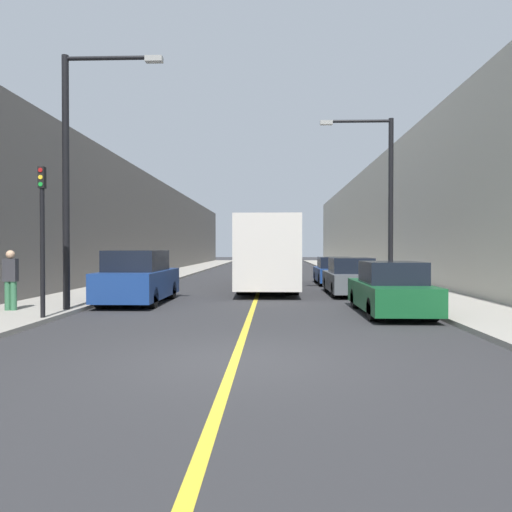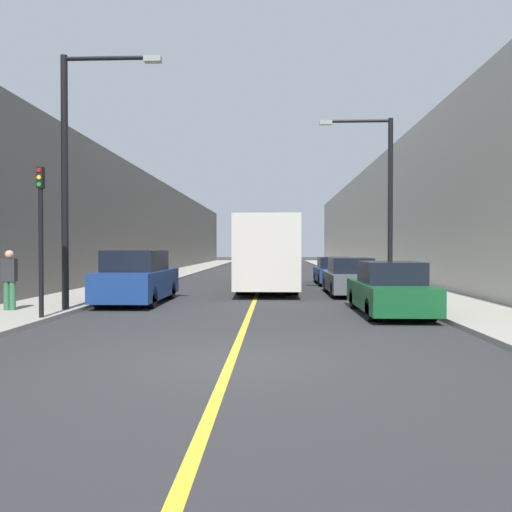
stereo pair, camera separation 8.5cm
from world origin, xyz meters
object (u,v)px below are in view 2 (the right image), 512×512
car_right_mid (350,278)px  traffic_light (41,235)px  street_lamp_left (74,163)px  bus (269,252)px  street_lamp_right (383,191)px  car_right_near (389,291)px  pedestrian (10,279)px  parked_suv_left (138,279)px  car_right_far (334,272)px

car_right_mid → traffic_light: bearing=-139.0°
car_right_mid → street_lamp_left: (-8.93, -6.21, 3.71)m
bus → traffic_light: (-5.72, -11.77, 0.52)m
street_lamp_right → traffic_light: bearing=-143.4°
car_right_near → pedestrian: bearing=-177.8°
traffic_light → street_lamp_left: bearing=84.0°
traffic_light → pedestrian: bearing=138.2°
street_lamp_right → pedestrian: 13.94m
parked_suv_left → street_lamp_left: (-1.08, -2.78, 3.55)m
bus → pedestrian: 12.69m
bus → parked_suv_left: bearing=-121.5°
car_right_far → traffic_light: size_ratio=1.13×
car_right_near → street_lamp_right: street_lamp_right is taller
parked_suv_left → street_lamp_left: street_lamp_left is taller
car_right_near → car_right_mid: (-0.24, 6.06, -0.00)m
bus → car_right_near: (3.62, -9.91, -1.04)m
street_lamp_right → traffic_light: size_ratio=1.81×
street_lamp_right → street_lamp_left: bearing=-149.6°
bus → street_lamp_right: size_ratio=1.78×
car_right_mid → traffic_light: (-9.11, -7.93, 1.56)m
pedestrian → street_lamp_left: bearing=8.4°
bus → pedestrian: (-7.35, -10.33, -0.71)m
bus → car_right_mid: bus is taller
parked_suv_left → car_right_near: (8.08, -2.63, -0.16)m
bus → street_lamp_right: street_lamp_right is taller
traffic_light → parked_suv_left: bearing=74.3°
car_right_mid → street_lamp_left: bearing=-145.2°
car_right_far → pedestrian: bearing=-130.8°
bus → street_lamp_left: size_ratio=1.69×
bus → car_right_mid: size_ratio=2.74×
street_lamp_left → street_lamp_right: (10.23, 6.00, -0.19)m
car_right_near → car_right_mid: 6.07m
parked_suv_left → traffic_light: 4.87m
car_right_mid → street_lamp_right: 3.76m
car_right_far → pedestrian: size_ratio=2.54×
street_lamp_right → pedestrian: (-12.03, -6.27, -3.19)m
car_right_far → bus: bearing=-147.8°
parked_suv_left → traffic_light: bearing=-105.7°
car_right_mid → street_lamp_right: size_ratio=0.65×
traffic_light → pedestrian: (-1.62, 1.45, -1.23)m
car_right_far → traffic_light: 16.77m
car_right_near → pedestrian: 10.98m
car_right_near → street_lamp_left: (-9.16, -0.15, 3.71)m
car_right_far → street_lamp_right: (1.23, -6.23, 3.55)m
parked_suv_left → car_right_near: parked_suv_left is taller
parked_suv_left → car_right_far: (7.92, 9.46, -0.20)m
bus → car_right_far: 4.22m
street_lamp_left → traffic_light: bearing=-96.0°
parked_suv_left → pedestrian: 4.20m
car_right_far → car_right_mid: bearing=-90.7°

